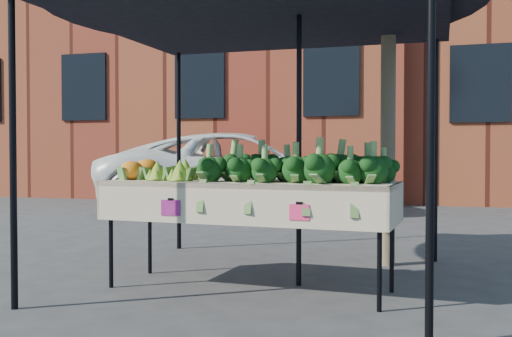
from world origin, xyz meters
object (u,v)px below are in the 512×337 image
(vehicle, at_px, (244,70))
(canopy, at_px, (262,126))
(street_tree, at_px, (388,51))
(table, at_px, (249,236))

(vehicle, bearing_deg, canopy, -175.57)
(canopy, bearing_deg, street_tree, 47.55)
(vehicle, distance_m, street_tree, 5.68)
(table, relative_size, vehicle, 0.45)
(table, relative_size, street_tree, 0.57)
(table, height_order, vehicle, vehicle)
(street_tree, bearing_deg, vehicle, 122.95)
(street_tree, bearing_deg, canopy, -132.45)
(canopy, bearing_deg, table, -90.83)
(table, bearing_deg, street_tree, 55.51)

